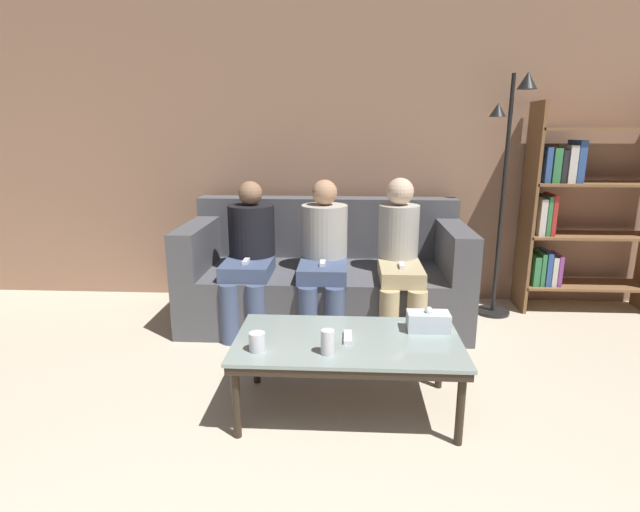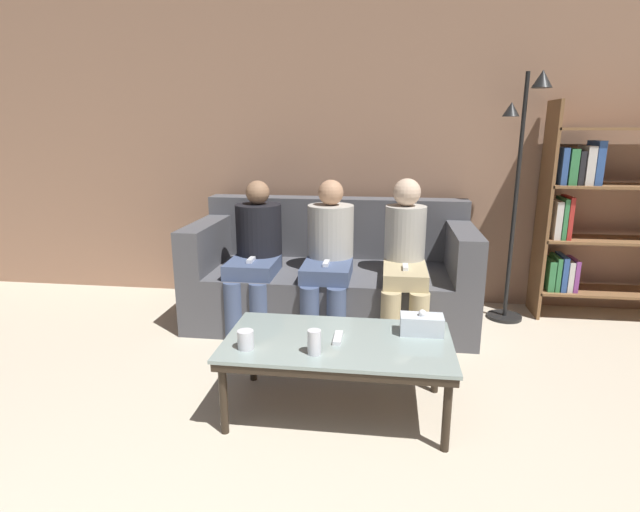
{
  "view_description": "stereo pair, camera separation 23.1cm",
  "coord_description": "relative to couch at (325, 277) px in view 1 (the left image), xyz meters",
  "views": [
    {
      "loc": [
        0.17,
        -0.27,
        1.44
      ],
      "look_at": [
        0.0,
        2.71,
        0.67
      ],
      "focal_mm": 28.0,
      "sensor_mm": 36.0,
      "label": 1
    },
    {
      "loc": [
        0.4,
        -0.25,
        1.44
      ],
      "look_at": [
        0.0,
        2.71,
        0.67
      ],
      "focal_mm": 28.0,
      "sensor_mm": 36.0,
      "label": 2
    }
  ],
  "objects": [
    {
      "name": "tissue_box",
      "position": [
        0.6,
        -1.19,
        0.13
      ],
      "size": [
        0.22,
        0.12,
        0.13
      ],
      "color": "silver",
      "rests_on": "coffee_table"
    },
    {
      "name": "cup_near_left",
      "position": [
        -0.26,
        -1.49,
        0.12
      ],
      "size": [
        0.08,
        0.08,
        0.09
      ],
      "color": "silver",
      "rests_on": "coffee_table"
    },
    {
      "name": "cup_near_right",
      "position": [
        0.08,
        -1.5,
        0.13
      ],
      "size": [
        0.07,
        0.07,
        0.12
      ],
      "color": "silver",
      "rests_on": "coffee_table"
    },
    {
      "name": "seated_person_mid_right",
      "position": [
        0.54,
        -0.25,
        0.25
      ],
      "size": [
        0.31,
        0.68,
        1.1
      ],
      "color": "tan",
      "rests_on": "ground_plane"
    },
    {
      "name": "seated_person_left_end",
      "position": [
        -0.54,
        -0.21,
        0.25
      ],
      "size": [
        0.34,
        0.64,
        1.07
      ],
      "color": "#47567A",
      "rests_on": "ground_plane"
    },
    {
      "name": "seated_person_mid_left",
      "position": [
        0.0,
        -0.22,
        0.25
      ],
      "size": [
        0.33,
        0.67,
        1.08
      ],
      "color": "#47567A",
      "rests_on": "ground_plane"
    },
    {
      "name": "couch",
      "position": [
        0.0,
        0.0,
        0.0
      ],
      "size": [
        2.07,
        0.94,
        0.9
      ],
      "color": "#515156",
      "rests_on": "ground_plane"
    },
    {
      "name": "bookshelf",
      "position": [
        1.95,
        0.31,
        0.49
      ],
      "size": [
        1.01,
        0.32,
        1.64
      ],
      "color": "brown",
      "rests_on": "ground_plane"
    },
    {
      "name": "wall_back",
      "position": [
        0.0,
        0.54,
        0.97
      ],
      "size": [
        12.0,
        0.06,
        2.6
      ],
      "color": "#9E755B",
      "rests_on": "ground_plane"
    },
    {
      "name": "game_remote",
      "position": [
        0.18,
        -1.33,
        0.08
      ],
      "size": [
        0.04,
        0.15,
        0.02
      ],
      "color": "white",
      "rests_on": "coffee_table"
    },
    {
      "name": "standing_lamp",
      "position": [
        1.35,
        0.16,
        0.8
      ],
      "size": [
        0.31,
        0.26,
        1.83
      ],
      "color": "black",
      "rests_on": "ground_plane"
    },
    {
      "name": "coffee_table",
      "position": [
        0.18,
        -1.33,
        0.04
      ],
      "size": [
        1.14,
        0.63,
        0.4
      ],
      "color": "#8C9E99",
      "rests_on": "ground_plane"
    }
  ]
}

